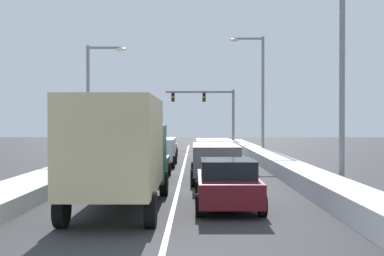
{
  "coord_description": "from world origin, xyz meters",
  "views": [
    {
      "loc": [
        0.65,
        -7.82,
        2.67
      ],
      "look_at": [
        0.47,
        27.43,
        2.24
      ],
      "focal_mm": 45.95,
      "sensor_mm": 36.0,
      "label": 1
    }
  ],
  "objects_px": {
    "sedan_red_center_lane_fourth": "(164,147)",
    "street_lamp_right_mid": "(259,86)",
    "traffic_light_gantry": "(212,105)",
    "sedan_maroon_right_lane_nearest": "(227,183)",
    "street_lamp_left_mid": "(94,92)",
    "sedan_charcoal_center_lane_second": "(148,163)",
    "suv_white_center_lane_third": "(158,149)",
    "suv_gray_right_lane_second": "(215,159)",
    "sedan_black_right_lane_fourth": "(209,149)",
    "suv_tan_right_lane_third": "(213,151)",
    "street_lamp_right_near": "(334,54)",
    "box_truck_center_lane_nearest": "(120,148)"
  },
  "relations": [
    {
      "from": "sedan_black_right_lane_fourth",
      "to": "street_lamp_right_near",
      "type": "distance_m",
      "value": 16.46
    },
    {
      "from": "sedan_maroon_right_lane_nearest",
      "to": "sedan_charcoal_center_lane_second",
      "type": "bearing_deg",
      "value": 113.15
    },
    {
      "from": "suv_tan_right_lane_third",
      "to": "street_lamp_right_mid",
      "type": "height_order",
      "value": "street_lamp_right_mid"
    },
    {
      "from": "suv_gray_right_lane_second",
      "to": "box_truck_center_lane_nearest",
      "type": "distance_m",
      "value": 7.84
    },
    {
      "from": "sedan_red_center_lane_fourth",
      "to": "street_lamp_right_mid",
      "type": "relative_size",
      "value": 0.49
    },
    {
      "from": "suv_gray_right_lane_second",
      "to": "street_lamp_right_mid",
      "type": "bearing_deg",
      "value": 75.75
    },
    {
      "from": "suv_tan_right_lane_third",
      "to": "sedan_charcoal_center_lane_second",
      "type": "relative_size",
      "value": 1.09
    },
    {
      "from": "sedan_red_center_lane_fourth",
      "to": "suv_gray_right_lane_second",
      "type": "bearing_deg",
      "value": -77.93
    },
    {
      "from": "suv_gray_right_lane_second",
      "to": "sedan_black_right_lane_fourth",
      "type": "relative_size",
      "value": 1.09
    },
    {
      "from": "sedan_maroon_right_lane_nearest",
      "to": "box_truck_center_lane_nearest",
      "type": "xyz_separation_m",
      "value": [
        -3.25,
        -0.56,
        1.14
      ]
    },
    {
      "from": "sedan_red_center_lane_fourth",
      "to": "street_lamp_left_mid",
      "type": "xyz_separation_m",
      "value": [
        -4.38,
        -4.44,
        3.9
      ]
    },
    {
      "from": "suv_tan_right_lane_third",
      "to": "suv_white_center_lane_third",
      "type": "height_order",
      "value": "same"
    },
    {
      "from": "sedan_maroon_right_lane_nearest",
      "to": "sedan_black_right_lane_fourth",
      "type": "bearing_deg",
      "value": 90.06
    },
    {
      "from": "suv_tan_right_lane_third",
      "to": "suv_gray_right_lane_second",
      "type": "bearing_deg",
      "value": -91.53
    },
    {
      "from": "sedan_red_center_lane_fourth",
      "to": "box_truck_center_lane_nearest",
      "type": "bearing_deg",
      "value": -89.77
    },
    {
      "from": "sedan_red_center_lane_fourth",
      "to": "traffic_light_gantry",
      "type": "bearing_deg",
      "value": 75.72
    },
    {
      "from": "suv_gray_right_lane_second",
      "to": "street_lamp_right_near",
      "type": "bearing_deg",
      "value": -29.78
    },
    {
      "from": "street_lamp_right_near",
      "to": "street_lamp_right_mid",
      "type": "xyz_separation_m",
      "value": [
        -0.54,
        18.34,
        0.11
      ]
    },
    {
      "from": "suv_tan_right_lane_third",
      "to": "sedan_red_center_lane_fourth",
      "type": "relative_size",
      "value": 1.09
    },
    {
      "from": "suv_tan_right_lane_third",
      "to": "street_lamp_right_mid",
      "type": "relative_size",
      "value": 0.53
    },
    {
      "from": "street_lamp_right_near",
      "to": "street_lamp_right_mid",
      "type": "bearing_deg",
      "value": 91.7
    },
    {
      "from": "suv_tan_right_lane_third",
      "to": "box_truck_center_lane_nearest",
      "type": "xyz_separation_m",
      "value": [
        -3.3,
        -13.12,
        0.88
      ]
    },
    {
      "from": "suv_tan_right_lane_third",
      "to": "street_lamp_left_mid",
      "type": "distance_m",
      "value": 9.79
    },
    {
      "from": "sedan_charcoal_center_lane_second",
      "to": "suv_white_center_lane_third",
      "type": "height_order",
      "value": "suv_white_center_lane_third"
    },
    {
      "from": "traffic_light_gantry",
      "to": "street_lamp_left_mid",
      "type": "distance_m",
      "value": 22.77
    },
    {
      "from": "traffic_light_gantry",
      "to": "street_lamp_right_mid",
      "type": "distance_m",
      "value": 16.34
    },
    {
      "from": "box_truck_center_lane_nearest",
      "to": "traffic_light_gantry",
      "type": "distance_m",
      "value": 39.21
    },
    {
      "from": "sedan_red_center_lane_fourth",
      "to": "traffic_light_gantry",
      "type": "height_order",
      "value": "traffic_light_gantry"
    },
    {
      "from": "sedan_maroon_right_lane_nearest",
      "to": "street_lamp_left_mid",
      "type": "distance_m",
      "value": 19.31
    },
    {
      "from": "suv_tan_right_lane_third",
      "to": "suv_white_center_lane_third",
      "type": "bearing_deg",
      "value": 148.92
    },
    {
      "from": "street_lamp_left_mid",
      "to": "suv_white_center_lane_third",
      "type": "bearing_deg",
      "value": -31.19
    },
    {
      "from": "street_lamp_left_mid",
      "to": "street_lamp_right_near",
      "type": "bearing_deg",
      "value": -47.55
    },
    {
      "from": "suv_gray_right_lane_second",
      "to": "suv_tan_right_lane_third",
      "type": "xyz_separation_m",
      "value": [
        0.16,
        5.99,
        0.0
      ]
    },
    {
      "from": "suv_white_center_lane_third",
      "to": "sedan_black_right_lane_fourth",
      "type": "bearing_deg",
      "value": 55.12
    },
    {
      "from": "box_truck_center_lane_nearest",
      "to": "street_lamp_right_mid",
      "type": "bearing_deg",
      "value": 72.66
    },
    {
      "from": "sedan_black_right_lane_fourth",
      "to": "street_lamp_right_mid",
      "type": "relative_size",
      "value": 0.49
    },
    {
      "from": "suv_tan_right_lane_third",
      "to": "sedan_red_center_lane_fourth",
      "type": "xyz_separation_m",
      "value": [
        -3.39,
        9.14,
        -0.25
      ]
    },
    {
      "from": "suv_gray_right_lane_second",
      "to": "suv_white_center_lane_third",
      "type": "height_order",
      "value": "same"
    },
    {
      "from": "sedan_maroon_right_lane_nearest",
      "to": "suv_white_center_lane_third",
      "type": "distance_m",
      "value": 14.9
    },
    {
      "from": "suv_tan_right_lane_third",
      "to": "sedan_black_right_lane_fourth",
      "type": "relative_size",
      "value": 1.09
    },
    {
      "from": "sedan_red_center_lane_fourth",
      "to": "street_lamp_right_near",
      "type": "bearing_deg",
      "value": -66.32
    },
    {
      "from": "suv_white_center_lane_third",
      "to": "street_lamp_right_mid",
      "type": "distance_m",
      "value": 11.42
    },
    {
      "from": "sedan_maroon_right_lane_nearest",
      "to": "traffic_light_gantry",
      "type": "xyz_separation_m",
      "value": [
        0.89,
        38.34,
        3.73
      ]
    },
    {
      "from": "street_lamp_right_mid",
      "to": "traffic_light_gantry",
      "type": "bearing_deg",
      "value": 100.59
    },
    {
      "from": "sedan_charcoal_center_lane_second",
      "to": "street_lamp_left_mid",
      "type": "relative_size",
      "value": 0.58
    },
    {
      "from": "suv_white_center_lane_third",
      "to": "sedan_maroon_right_lane_nearest",
      "type": "bearing_deg",
      "value": -77.47
    },
    {
      "from": "suv_tan_right_lane_third",
      "to": "street_lamp_right_near",
      "type": "bearing_deg",
      "value": -62.99
    },
    {
      "from": "suv_gray_right_lane_second",
      "to": "traffic_light_gantry",
      "type": "xyz_separation_m",
      "value": [
        1.0,
        31.77,
        3.48
      ]
    },
    {
      "from": "sedan_maroon_right_lane_nearest",
      "to": "street_lamp_right_near",
      "type": "xyz_separation_m",
      "value": [
        4.43,
        3.97,
        4.56
      ]
    },
    {
      "from": "suv_gray_right_lane_second",
      "to": "sedan_black_right_lane_fourth",
      "type": "xyz_separation_m",
      "value": [
        0.09,
        12.58,
        -0.25
      ]
    }
  ]
}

